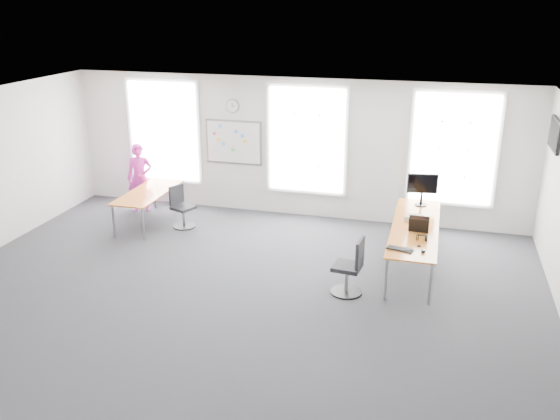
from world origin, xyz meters
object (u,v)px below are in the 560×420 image
(desk_right, at_px, (415,229))
(chair_right, at_px, (351,270))
(desk_left, at_px, (148,194))
(monitor, at_px, (422,187))
(chair_left, at_px, (182,209))
(person, at_px, (140,178))
(keyboard, at_px, (400,249))
(headphones, at_px, (421,238))

(desk_right, relative_size, chair_right, 3.14)
(desk_left, bearing_deg, monitor, 5.28)
(chair_left, xyz_separation_m, person, (-1.28, 0.68, 0.38))
(desk_right, height_order, keyboard, keyboard)
(desk_right, xyz_separation_m, person, (-6.08, 1.33, 0.08))
(desk_left, bearing_deg, chair_right, -24.04)
(keyboard, bearing_deg, desk_left, 177.83)
(chair_right, bearing_deg, keyboard, 117.31)
(desk_right, distance_m, headphones, 0.67)
(keyboard, bearing_deg, chair_left, 175.10)
(headphones, xyz_separation_m, monitor, (-0.09, 1.81, 0.33))
(desk_right, xyz_separation_m, headphones, (0.13, -0.65, 0.10))
(headphones, bearing_deg, desk_left, 157.31)
(chair_right, relative_size, headphones, 5.29)
(desk_right, xyz_separation_m, chair_right, (-0.92, -1.41, -0.27))
(chair_right, height_order, person, person)
(desk_right, height_order, person, person)
(person, bearing_deg, chair_right, -48.24)
(person, xyz_separation_m, keyboard, (5.90, -2.45, -0.02))
(chair_right, height_order, chair_left, chair_right)
(desk_right, relative_size, monitor, 4.74)
(desk_right, distance_m, person, 6.22)
(monitor, bearing_deg, chair_left, 177.92)
(desk_left, bearing_deg, headphones, -12.85)
(chair_left, distance_m, headphones, 5.11)
(desk_left, bearing_deg, keyboard, -18.28)
(headphones, relative_size, monitor, 0.29)
(desk_right, height_order, headphones, headphones)
(chair_right, xyz_separation_m, headphones, (1.05, 0.76, 0.36))
(person, bearing_deg, headphones, -37.90)
(desk_left, distance_m, chair_right, 5.06)
(chair_left, height_order, keyboard, chair_left)
(desk_right, distance_m, chair_right, 1.70)
(desk_left, distance_m, keyboard, 5.64)
(chair_left, relative_size, person, 0.57)
(keyboard, bearing_deg, monitor, 100.67)
(desk_left, distance_m, chair_left, 0.78)
(chair_right, relative_size, person, 0.63)
(chair_right, bearing_deg, person, -111.97)
(chair_right, relative_size, monitor, 1.51)
(chair_right, bearing_deg, chair_left, -112.02)
(person, relative_size, keyboard, 3.66)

